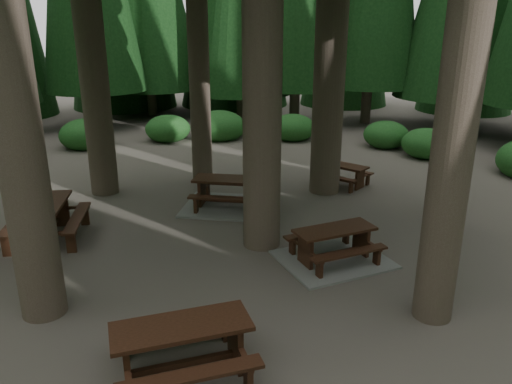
# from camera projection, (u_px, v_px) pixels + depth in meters

# --- Properties ---
(ground) EXTENTS (80.00, 80.00, 0.00)m
(ground) POSITION_uv_depth(u_px,v_px,m) (226.00, 246.00, 11.45)
(ground) COLOR #534943
(ground) RESTS_ON ground
(picnic_table_a) EXTENTS (2.83, 2.68, 0.75)m
(picnic_table_a) POSITION_uv_depth(u_px,v_px,m) (334.00, 250.00, 10.68)
(picnic_table_a) COLOR gray
(picnic_table_a) RESTS_ON ground
(picnic_table_b) EXTENTS (2.05, 2.35, 0.88)m
(picnic_table_b) POSITION_uv_depth(u_px,v_px,m) (47.00, 216.00, 11.64)
(picnic_table_b) COLOR black
(picnic_table_b) RESTS_ON ground
(picnic_table_c) EXTENTS (2.61, 2.20, 0.84)m
(picnic_table_c) POSITION_uv_depth(u_px,v_px,m) (229.00, 197.00, 13.77)
(picnic_table_c) COLOR gray
(picnic_table_c) RESTS_ON ground
(picnic_table_d) EXTENTS (1.97, 1.90, 0.66)m
(picnic_table_d) POSITION_uv_depth(u_px,v_px,m) (343.00, 171.00, 15.63)
(picnic_table_d) COLOR black
(picnic_table_d) RESTS_ON ground
(picnic_table_e) EXTENTS (2.43, 2.23, 0.85)m
(picnic_table_e) POSITION_uv_depth(u_px,v_px,m) (182.00, 342.00, 7.09)
(picnic_table_e) COLOR black
(picnic_table_e) RESTS_ON ground
(shrub_ring) EXTENTS (23.86, 24.64, 1.49)m
(shrub_ring) POSITION_uv_depth(u_px,v_px,m) (259.00, 219.00, 11.96)
(shrub_ring) COLOR #205B1F
(shrub_ring) RESTS_ON ground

